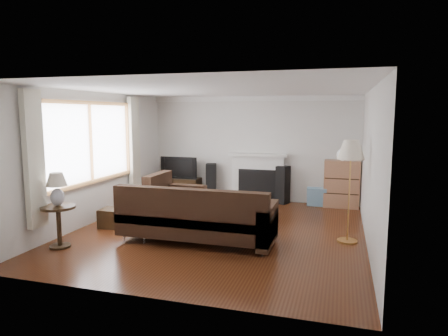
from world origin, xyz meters
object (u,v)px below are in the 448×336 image
(tv_stand, at_px, (181,188))
(floor_lamp, at_px, (349,192))
(coffee_table, at_px, (226,207))
(sectional_sofa, at_px, (197,215))
(bookshelf, at_px, (342,184))
(side_table, at_px, (59,227))

(tv_stand, xyz_separation_m, floor_lamp, (3.99, -2.50, 0.59))
(tv_stand, relative_size, coffee_table, 0.81)
(tv_stand, relative_size, sectional_sofa, 0.36)
(floor_lamp, bearing_deg, bookshelf, 92.59)
(floor_lamp, bearing_deg, tv_stand, 147.93)
(coffee_table, bearing_deg, bookshelf, 17.33)
(tv_stand, bearing_deg, side_table, -95.10)
(tv_stand, bearing_deg, floor_lamp, -32.07)
(coffee_table, xyz_separation_m, floor_lamp, (2.32, -0.83, 0.60))
(coffee_table, distance_m, floor_lamp, 2.54)
(bookshelf, relative_size, side_table, 1.59)
(sectional_sofa, distance_m, floor_lamp, 2.49)
(tv_stand, distance_m, bookshelf, 3.88)
(bookshelf, bearing_deg, coffee_table, -142.39)
(tv_stand, distance_m, floor_lamp, 4.74)
(bookshelf, distance_m, side_table, 5.89)
(tv_stand, bearing_deg, sectional_sofa, -62.88)
(side_table, bearing_deg, tv_stand, 84.90)
(coffee_table, bearing_deg, tv_stand, 114.64)
(sectional_sofa, distance_m, side_table, 2.18)
(floor_lamp, bearing_deg, sectional_sofa, -164.45)
(side_table, bearing_deg, floor_lamp, 19.70)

